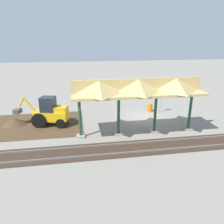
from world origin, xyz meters
The scene contains 8 objects.
ground_plane centered at (0.00, 0.00, 0.00)m, with size 120.00×120.00×0.00m, color gray.
dirt_work_zone centered at (11.32, 0.33, 0.00)m, with size 9.57×7.00×0.01m, color #4C3823.
platform_canopy centered at (1.93, 3.91, 4.15)m, with size 11.03×3.20×4.90m.
rail_tracks centered at (0.00, 6.59, 0.03)m, with size 60.00×2.58×0.15m.
stop_sign centered at (-2.24, -1.26, 1.79)m, with size 0.76×0.12×2.48m.
backhoe centered at (9.68, 0.64, 1.26)m, with size 5.32×2.42×2.82m.
dirt_mound centered at (13.11, -0.01, 0.00)m, with size 4.66×4.66×1.36m, color #4C3823.
traffic_barrel centered at (-1.23, -1.76, 0.45)m, with size 0.56×0.56×0.90m, color orange.
Camera 1 is at (6.98, 21.11, 8.05)m, focal length 35.00 mm.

